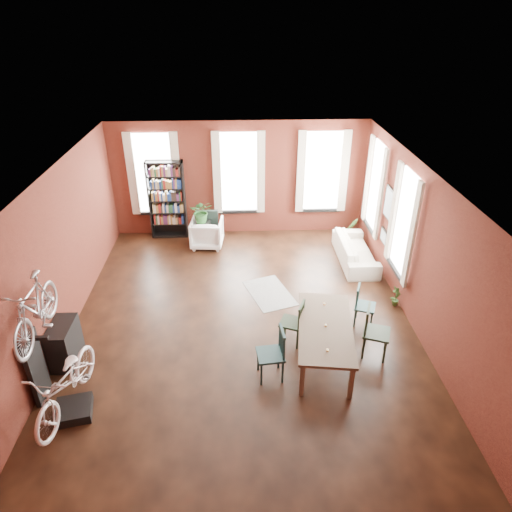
{
  "coord_description": "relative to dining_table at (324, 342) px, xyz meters",
  "views": [
    {
      "loc": [
        -0.05,
        -7.58,
        5.85
      ],
      "look_at": [
        0.3,
        0.6,
        1.31
      ],
      "focal_mm": 32.0,
      "sensor_mm": 36.0,
      "label": 1
    }
  ],
  "objects": [
    {
      "name": "room",
      "position": [
        -1.25,
        1.64,
        1.77
      ],
      "size": [
        9.0,
        9.04,
        3.22
      ],
      "color": "black",
      "rests_on": "ground"
    },
    {
      "name": "dining_table",
      "position": [
        0.0,
        0.0,
        0.0
      ],
      "size": [
        1.24,
        2.24,
        0.73
      ],
      "primitive_type": "cube",
      "rotation": [
        0.0,
        0.0,
        -0.13
      ],
      "color": "brown",
      "rests_on": "ground"
    },
    {
      "name": "dining_chair_a",
      "position": [
        -1.04,
        -0.46,
        0.14
      ],
      "size": [
        0.51,
        0.51,
        1.0
      ],
      "primitive_type": "cube",
      "rotation": [
        0.0,
        0.0,
        -1.46
      ],
      "color": "#193537",
      "rests_on": "ground"
    },
    {
      "name": "dining_chair_b",
      "position": [
        -0.56,
        0.49,
        0.1
      ],
      "size": [
        0.56,
        0.56,
        0.92
      ],
      "primitive_type": "cube",
      "rotation": [
        0.0,
        0.0,
        -1.96
      ],
      "color": "black",
      "rests_on": "ground"
    },
    {
      "name": "dining_chair_c",
      "position": [
        0.98,
        0.04,
        0.15
      ],
      "size": [
        0.61,
        0.61,
        1.02
      ],
      "primitive_type": "cube",
      "rotation": [
        0.0,
        0.0,
        1.21
      ],
      "color": "black",
      "rests_on": "ground"
    },
    {
      "name": "dining_chair_d",
      "position": [
        1.01,
        0.99,
        0.07
      ],
      "size": [
        0.52,
        0.52,
        0.87
      ],
      "primitive_type": "cube",
      "rotation": [
        0.0,
        0.0,
        1.21
      ],
      "color": "#173332",
      "rests_on": "ground"
    },
    {
      "name": "bookshelf",
      "position": [
        -3.5,
        5.32,
        0.74
      ],
      "size": [
        1.0,
        0.32,
        2.2
      ],
      "primitive_type": "cube",
      "color": "black",
      "rests_on": "ground"
    },
    {
      "name": "white_armchair",
      "position": [
        -2.41,
        4.65,
        0.06
      ],
      "size": [
        0.89,
        0.85,
        0.85
      ],
      "primitive_type": "imported",
      "rotation": [
        0.0,
        0.0,
        3.06
      ],
      "color": "white",
      "rests_on": "ground"
    },
    {
      "name": "cream_sofa",
      "position": [
        1.45,
        3.62,
        0.04
      ],
      "size": [
        0.61,
        2.08,
        0.81
      ],
      "primitive_type": "imported",
      "rotation": [
        0.0,
        0.0,
        1.57
      ],
      "color": "beige",
      "rests_on": "ground"
    },
    {
      "name": "striped_rug",
      "position": [
        -0.86,
        2.21,
        -0.36
      ],
      "size": [
        1.25,
        1.57,
        0.01
      ],
      "primitive_type": "cube",
      "rotation": [
        0.0,
        0.0,
        0.33
      ],
      "color": "black",
      "rests_on": "ground"
    },
    {
      "name": "bike_trainer",
      "position": [
        -4.27,
        -1.18,
        -0.28
      ],
      "size": [
        0.66,
        0.66,
        0.16
      ],
      "primitive_type": "cube",
      "rotation": [
        0.0,
        0.0,
        0.21
      ],
      "color": "black",
      "rests_on": "ground"
    },
    {
      "name": "bike_wall_rack",
      "position": [
        -4.9,
        -0.78,
        0.29
      ],
      "size": [
        0.16,
        0.6,
        1.3
      ],
      "primitive_type": "cube",
      "color": "black",
      "rests_on": "ground"
    },
    {
      "name": "console_table",
      "position": [
        -4.78,
        0.12,
        0.04
      ],
      "size": [
        0.4,
        0.8,
        0.8
      ],
      "primitive_type": "cube",
      "color": "black",
      "rests_on": "ground"
    },
    {
      "name": "plant_stand",
      "position": [
        -2.48,
        4.75,
        -0.03
      ],
      "size": [
        0.35,
        0.35,
        0.67
      ],
      "primitive_type": "cube",
      "rotation": [
        0.0,
        0.0,
        -0.06
      ],
      "color": "black",
      "rests_on": "ground"
    },
    {
      "name": "plant_by_sofa",
      "position": [
        1.61,
        4.84,
        -0.21
      ],
      "size": [
        0.48,
        0.73,
        0.3
      ],
      "primitive_type": "imported",
      "rotation": [
        0.0,
        0.0,
        0.16
      ],
      "color": "#376227",
      "rests_on": "ground"
    },
    {
      "name": "plant_small",
      "position": [
        1.87,
        1.6,
        -0.28
      ],
      "size": [
        0.51,
        0.51,
        0.17
      ],
      "primitive_type": "imported",
      "rotation": [
        0.0,
        0.0,
        0.78
      ],
      "color": "#305A24",
      "rests_on": "ground"
    },
    {
      "name": "bicycle_floor",
      "position": [
        -4.28,
        -1.17,
        0.74
      ],
      "size": [
        0.8,
        1.08,
        1.89
      ],
      "primitive_type": "imported",
      "rotation": [
        0.0,
        0.0,
        -0.15
      ],
      "color": "silver",
      "rests_on": "bike_trainer"
    },
    {
      "name": "bicycle_hung",
      "position": [
        -4.65,
        -0.78,
        1.77
      ],
      "size": [
        0.47,
        1.0,
        1.66
      ],
      "primitive_type": "imported",
      "color": "#A5A8AD",
      "rests_on": "bike_wall_rack"
    },
    {
      "name": "plant_on_stand",
      "position": [
        -2.52,
        4.73,
        0.56
      ],
      "size": [
        0.6,
        0.67,
        0.5
      ],
      "primitive_type": "imported",
      "rotation": [
        0.0,
        0.0,
        0.05
      ],
      "color": "#215120",
      "rests_on": "plant_stand"
    }
  ]
}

